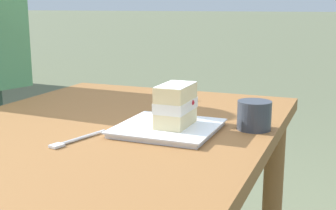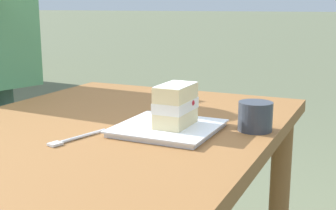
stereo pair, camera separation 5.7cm
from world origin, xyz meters
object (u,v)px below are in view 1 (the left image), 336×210
at_px(patio_table, 110,166).
at_px(dessert_plate, 168,128).
at_px(coffee_cup, 254,115).
at_px(cake_slice, 176,105).
at_px(dessert_fork, 75,140).

relative_size(patio_table, dessert_plate, 4.46).
relative_size(patio_table, coffee_cup, 12.53).
distance_m(cake_slice, coffee_cup, 0.21).
height_order(dessert_plate, coffee_cup, coffee_cup).
height_order(dessert_plate, cake_slice, cake_slice).
xyz_separation_m(dessert_plate, coffee_cup, (0.10, -0.20, 0.03)).
height_order(patio_table, cake_slice, cake_slice).
distance_m(patio_table, cake_slice, 0.27).
relative_size(cake_slice, coffee_cup, 1.46).
height_order(dessert_plate, dessert_fork, dessert_plate).
height_order(cake_slice, coffee_cup, cake_slice).
height_order(patio_table, dessert_plate, dessert_plate).
bearing_deg(dessert_plate, coffee_cup, -63.31).
bearing_deg(cake_slice, dessert_fork, 132.78).
xyz_separation_m(cake_slice, coffee_cup, (0.09, -0.18, -0.03)).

